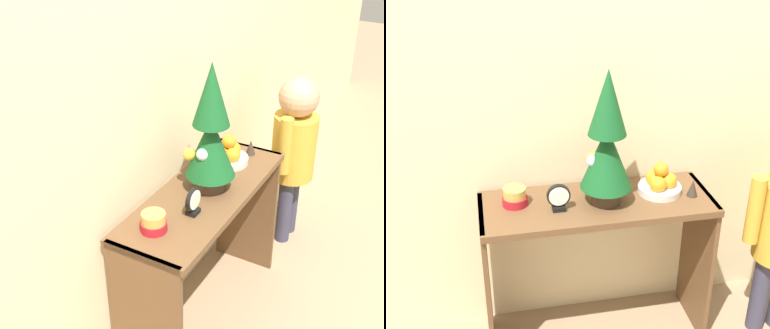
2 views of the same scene
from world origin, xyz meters
TOP-DOWN VIEW (x-y plane):
  - back_wall at (0.00, 0.40)m, footprint 7.00×0.05m
  - console_table at (0.00, 0.18)m, footprint 0.98×0.36m
  - mini_tree at (0.03, 0.17)m, footprint 0.21×0.21m
  - fruit_bowl at (0.28, 0.20)m, footprint 0.19×0.19m
  - singing_bowl at (-0.34, 0.22)m, footprint 0.10×0.10m
  - desk_clock at (-0.17, 0.14)m, footprint 0.10×0.04m
  - figurine at (0.41, 0.14)m, footprint 0.05×0.05m

SIDE VIEW (x-z plane):
  - console_table at x=0.00m, z-range 0.18..0.89m
  - singing_bowl at x=-0.34m, z-range 0.71..0.79m
  - figurine at x=0.41m, z-range 0.71..0.79m
  - fruit_bowl at x=0.28m, z-range 0.69..0.83m
  - desk_clock at x=-0.17m, z-range 0.71..0.83m
  - mini_tree at x=0.03m, z-range 0.70..1.27m
  - back_wall at x=0.00m, z-range 0.00..2.50m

